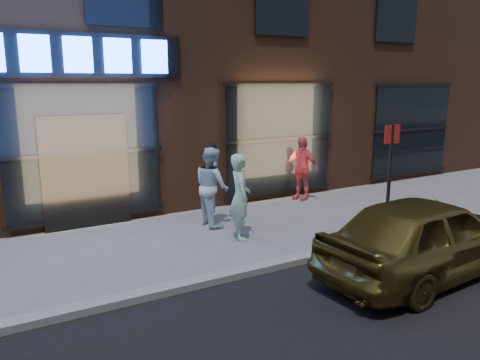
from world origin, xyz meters
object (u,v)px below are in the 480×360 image
(passerby, at_px, (301,168))
(gold_sedan, at_px, (427,236))
(sign_post, at_px, (390,170))
(man_cap, at_px, (212,186))
(man_bowtie, at_px, (240,197))

(passerby, bearing_deg, gold_sedan, -38.42)
(gold_sedan, relative_size, sign_post, 1.73)
(man_cap, xyz_separation_m, sign_post, (2.67, -2.48, 0.51))
(man_cap, bearing_deg, gold_sedan, -156.29)
(gold_sedan, bearing_deg, sign_post, -33.08)
(gold_sedan, height_order, sign_post, sign_post)
(man_cap, bearing_deg, passerby, -72.94)
(man_cap, relative_size, sign_post, 0.76)
(man_bowtie, xyz_separation_m, man_cap, (-0.07, 1.10, 0.01))
(man_cap, xyz_separation_m, gold_sedan, (1.72, -4.18, -0.19))
(man_cap, height_order, passerby, man_cap)
(man_cap, relative_size, gold_sedan, 0.44)
(passerby, bearing_deg, man_bowtie, -80.36)
(man_cap, relative_size, passerby, 1.03)
(man_cap, xyz_separation_m, passerby, (3.06, 0.86, -0.03))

